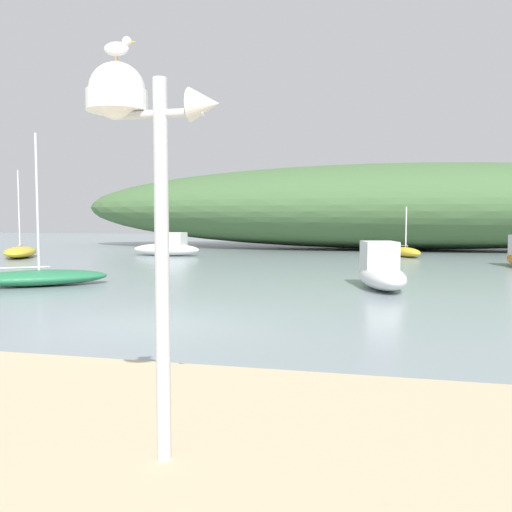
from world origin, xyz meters
TOP-DOWN VIEW (x-y plane):
  - ground_plane at (0.00, 0.00)m, footprint 120.00×120.00m
  - distant_hill at (5.49, 30.12)m, footprint 48.17×12.58m
  - mast_structure at (2.76, -6.41)m, footprint 1.14×0.51m
  - seagull_on_radar at (2.62, -6.41)m, footprint 0.28×0.13m
  - motorboat_inner_mooring at (4.64, 7.06)m, footprint 2.09×3.79m
  - sailboat_by_sandbar at (5.87, 21.82)m, footprint 2.19×3.08m
  - sailboat_near_shore at (-6.34, 5.21)m, footprint 4.42×3.80m
  - sailboat_far_right at (-15.31, 16.30)m, footprint 3.53×4.64m
  - motorboat_outer_mooring at (-7.71, 19.46)m, footprint 4.14×1.46m

SIDE VIEW (x-z plane):
  - ground_plane at x=0.00m, z-range 0.00..0.00m
  - sailboat_near_shore at x=-6.34m, z-range -2.21..2.77m
  - sailboat_by_sandbar at x=5.87m, z-range -1.14..1.72m
  - sailboat_far_right at x=-15.31m, z-range -2.12..2.76m
  - motorboat_outer_mooring at x=-7.71m, z-range -0.18..1.20m
  - motorboat_inner_mooring at x=4.64m, z-range -0.20..1.29m
  - mast_structure at x=2.76m, z-range 1.27..4.59m
  - distant_hill at x=5.49m, z-range 0.00..6.09m
  - seagull_on_radar at x=2.62m, z-range 3.54..3.74m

